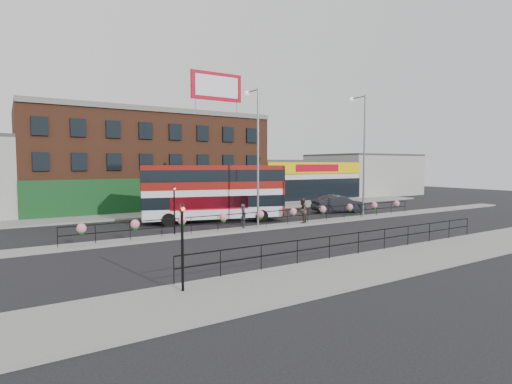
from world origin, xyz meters
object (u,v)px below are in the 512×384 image
pedestrian_a (243,216)px  lamp_column_west (256,145)px  double_decker_bus (214,187)px  car (338,204)px  pedestrian_b (302,211)px  lamp_column_east (362,145)px

pedestrian_a → lamp_column_west: 5.24m
double_decker_bus → car: size_ratio=2.16×
pedestrian_b → lamp_column_east: bearing=148.6°
double_decker_bus → pedestrian_a: bearing=-88.4°
pedestrian_a → lamp_column_east: lamp_column_east is taller
double_decker_bus → pedestrian_b: 7.45m
car → lamp_column_west: 13.92m
double_decker_bus → pedestrian_b: (5.21, -5.03, -1.75)m
double_decker_bus → lamp_column_west: bearing=-76.1°
double_decker_bus → pedestrian_b: bearing=-44.0°
pedestrian_a → lamp_column_west: (1.02, -0.12, 5.14)m
pedestrian_a → lamp_column_west: lamp_column_west is taller
pedestrian_a → car: bearing=-60.2°
car → lamp_column_west: bearing=124.0°
double_decker_bus → car: 13.53m
double_decker_bus → lamp_column_west: 5.81m
car → double_decker_bus: bearing=103.1°
double_decker_bus → pedestrian_a: 4.90m
pedestrian_b → lamp_column_west: size_ratio=0.19×
double_decker_bus → lamp_column_east: size_ratio=1.11×
car → lamp_column_west: (-12.21, -4.08, 5.30)m
car → pedestrian_b: size_ratio=2.82×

